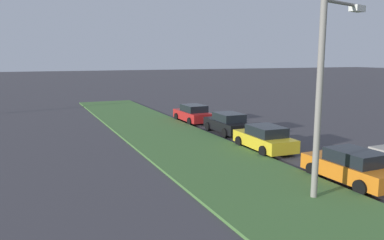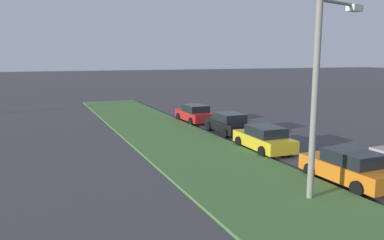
{
  "view_description": "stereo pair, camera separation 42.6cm",
  "coord_description": "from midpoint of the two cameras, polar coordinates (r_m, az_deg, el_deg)",
  "views": [
    {
      "loc": [
        -6.0,
        15.51,
        5.38
      ],
      "look_at": [
        15.86,
        5.94,
        1.43
      ],
      "focal_mm": 35.71,
      "sensor_mm": 36.0,
      "label": 1
    },
    {
      "loc": [
        -6.17,
        15.12,
        5.38
      ],
      "look_at": [
        15.86,
        5.94,
        1.43
      ],
      "focal_mm": 35.71,
      "sensor_mm": 36.0,
      "label": 2
    }
  ],
  "objects": [
    {
      "name": "parked_car_red",
      "position": [
        31.74,
        0.79,
        0.94
      ],
      "size": [
        4.34,
        2.09,
        1.47
      ],
      "rotation": [
        0.0,
        0.0,
        0.02
      ],
      "color": "red",
      "rests_on": "ground"
    },
    {
      "name": "streetlight",
      "position": [
        14.89,
        19.49,
        5.04
      ],
      "size": [
        1.08,
        2.81,
        7.5
      ],
      "color": "gray",
      "rests_on": "ground"
    },
    {
      "name": "grass_median",
      "position": [
        18.96,
        5.05,
        -6.94
      ],
      "size": [
        60.0,
        6.0,
        0.12
      ],
      "primitive_type": "cube",
      "color": "#477238",
      "rests_on": "ground"
    },
    {
      "name": "parked_car_black",
      "position": [
        27.23,
        5.93,
        -0.52
      ],
      "size": [
        4.32,
        2.07,
        1.47
      ],
      "rotation": [
        0.0,
        0.0,
        -0.01
      ],
      "color": "black",
      "rests_on": "ground"
    },
    {
      "name": "parked_car_yellow",
      "position": [
        22.48,
        11.27,
        -2.76
      ],
      "size": [
        4.35,
        2.12,
        1.47
      ],
      "rotation": [
        0.0,
        0.0,
        -0.03
      ],
      "color": "gold",
      "rests_on": "ground"
    },
    {
      "name": "parked_car_orange",
      "position": [
        17.82,
        23.11,
        -6.55
      ],
      "size": [
        4.33,
        2.08,
        1.47
      ],
      "rotation": [
        0.0,
        0.0,
        0.02
      ],
      "color": "orange",
      "rests_on": "ground"
    }
  ]
}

